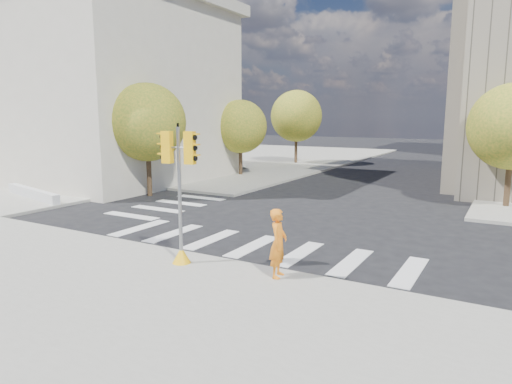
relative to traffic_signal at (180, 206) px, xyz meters
The scene contains 10 objects.
ground 5.47m from the traffic_signal, 80.57° to the left, with size 160.00×160.00×0.00m, color black.
sidewalk_near 6.28m from the traffic_signal, 81.97° to the right, with size 30.00×14.00×0.15m, color gray.
sidewalk_far_left 36.54m from the traffic_signal, 121.68° to the left, with size 28.00×40.00×0.15m, color gray.
classical_building 23.62m from the traffic_signal, 145.74° to the left, with size 19.00×15.00×12.70m.
tree_lw_near 13.43m from the traffic_signal, 136.86° to the left, with size 4.40×4.40×6.41m.
tree_lw_mid 21.44m from the traffic_signal, 116.89° to the left, with size 4.00×4.00×5.77m.
tree_lw_far 30.73m from the traffic_signal, 108.39° to the left, with size 4.80×4.80×6.95m.
traffic_signal is the anchor object (origin of this frame).
photographer 3.23m from the traffic_signal, ahead, with size 0.70×0.46×1.93m, color orange.
planter_wall 15.01m from the traffic_signal, 161.52° to the left, with size 6.00×0.40×0.50m, color silver.
Camera 1 is at (7.77, -15.50, 4.58)m, focal length 32.00 mm.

